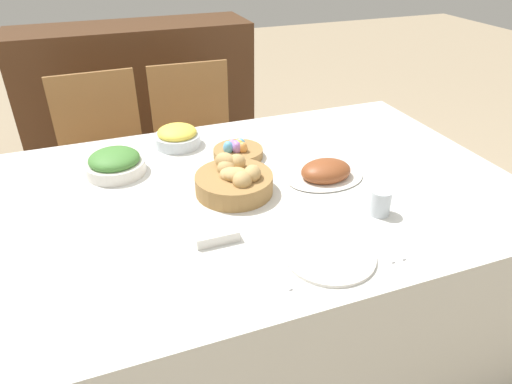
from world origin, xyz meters
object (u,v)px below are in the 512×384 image
pineapple_bowl (177,136)px  drinking_cup (380,202)px  egg_basket (238,151)px  bread_basket (235,180)px  green_salad_bowl (115,163)px  chair_far_left (106,159)px  chair_far_center (197,145)px  dinner_plate (330,255)px  ham_platter (326,172)px  sideboard (140,103)px  butter_dish (215,234)px  knife (377,244)px  spoon (386,242)px  fork (279,269)px

pineapple_bowl → drinking_cup: bearing=-55.9°
egg_basket → drinking_cup: drinking_cup is taller
bread_basket → green_salad_bowl: 0.46m
chair_far_left → egg_basket: (0.48, -0.70, 0.28)m
chair_far_center → dinner_plate: 1.39m
dinner_plate → ham_platter: bearing=63.7°
sideboard → chair_far_left: bearing=-110.8°
drinking_cup → butter_dish: bearing=174.2°
sideboard → knife: sideboard is taller
spoon → butter_dish: (-0.45, 0.19, 0.01)m
sideboard → pineapple_bowl: sideboard is taller
sideboard → chair_far_center: bearing=-74.7°
ham_platter → sideboard: bearing=104.5°
ham_platter → dinner_plate: bearing=-116.3°
pineapple_bowl → drinking_cup: pineapple_bowl is taller
chair_far_center → bread_basket: chair_far_center is taller
knife → fork: bearing=-178.3°
green_salad_bowl → fork: green_salad_bowl is taller
ham_platter → pineapple_bowl: 0.63m
chair_far_left → spoon: size_ratio=5.33×
dinner_plate → knife: size_ratio=1.50×
ham_platter → bread_basket: bearing=175.5°
chair_far_center → sideboard: sideboard is taller
chair_far_left → sideboard: bearing=67.3°
green_salad_bowl → butter_dish: bearing=-65.8°
pineapple_bowl → chair_far_center: bearing=69.5°
chair_far_center → pineapple_bowl: chair_far_center is taller
green_salad_bowl → butter_dish: (0.23, -0.51, -0.02)m
drinking_cup → pineapple_bowl: bearing=124.1°
fork → butter_dish: 0.22m
ham_platter → spoon: size_ratio=1.68×
fork → knife: same height
pineapple_bowl → dinner_plate: (0.24, -0.85, -0.03)m
ham_platter → green_salad_bowl: size_ratio=1.32×
ham_platter → dinner_plate: (-0.19, -0.39, -0.02)m
chair_far_center → fork: size_ratio=5.33×
spoon → egg_basket: bearing=107.0°
ham_platter → drinking_cup: size_ratio=3.40×
egg_basket → dinner_plate: 0.66m
fork → spoon: same height
chair_far_center → chair_far_left: (-0.48, 0.00, 0.00)m
pineapple_bowl → dinner_plate: size_ratio=0.74×
bread_basket → spoon: (0.31, -0.42, -0.04)m
sideboard → egg_basket: bearing=-82.0°
green_salad_bowl → knife: (0.65, -0.70, -0.04)m
pineapple_bowl → spoon: pineapple_bowl is taller
bread_basket → ham_platter: size_ratio=0.93×
ham_platter → egg_basket: bearing=131.4°
pineapple_bowl → drinking_cup: (0.48, -0.71, 0.00)m
chair_far_left → butter_dish: 1.23m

